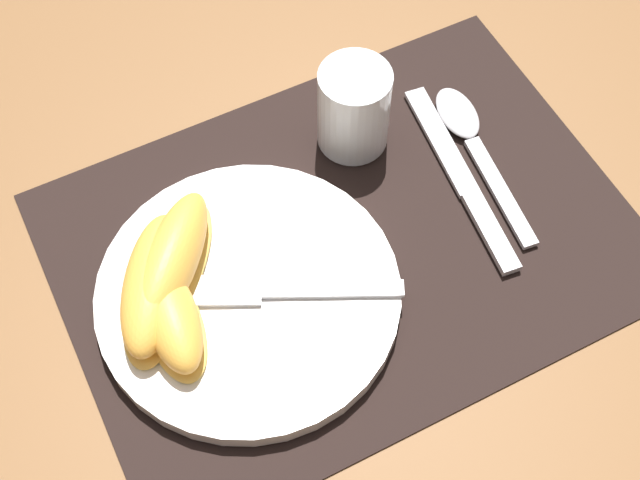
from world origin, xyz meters
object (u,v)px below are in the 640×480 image
at_px(plate, 248,295).
at_px(citrus_wedge_2, 171,317).
at_px(knife, 463,181).
at_px(citrus_wedge_0, 171,264).
at_px(fork, 271,290).
at_px(spoon, 469,133).
at_px(juice_glass, 354,112).
at_px(citrus_wedge_1, 155,286).

relative_size(plate, citrus_wedge_2, 2.25).
bearing_deg(knife, citrus_wedge_0, 175.73).
bearing_deg(knife, fork, -171.60).
bearing_deg(spoon, citrus_wedge_2, -168.60).
height_order(juice_glass, fork, juice_glass).
height_order(plate, citrus_wedge_1, citrus_wedge_1).
bearing_deg(fork, citrus_wedge_1, 155.34).
height_order(plate, fork, fork).
xyz_separation_m(fork, citrus_wedge_0, (-0.06, 0.05, 0.02)).
xyz_separation_m(juice_glass, citrus_wedge_1, (-0.22, -0.08, -0.00)).
bearing_deg(juice_glass, spoon, -26.13).
bearing_deg(knife, juice_glass, 125.98).
height_order(juice_glass, citrus_wedge_0, juice_glass).
bearing_deg(juice_glass, plate, -144.84).
bearing_deg(citrus_wedge_0, citrus_wedge_1, -149.03).
height_order(juice_glass, knife, juice_glass).
relative_size(knife, citrus_wedge_1, 1.49).
xyz_separation_m(citrus_wedge_0, citrus_wedge_2, (-0.02, -0.04, -0.00)).
relative_size(knife, spoon, 1.14).
bearing_deg(knife, citrus_wedge_2, -175.57).
bearing_deg(spoon, citrus_wedge_1, -174.01).
bearing_deg(juice_glass, citrus_wedge_0, -161.19).
distance_m(juice_glass, citrus_wedge_1, 0.23).
distance_m(plate, citrus_wedge_1, 0.08).
bearing_deg(citrus_wedge_0, spoon, 4.18).
xyz_separation_m(juice_glass, spoon, (0.09, -0.05, -0.03)).
xyz_separation_m(juice_glass, fork, (-0.13, -0.12, -0.02)).
distance_m(citrus_wedge_0, citrus_wedge_2, 0.04).
height_order(knife, spoon, spoon).
xyz_separation_m(plate, citrus_wedge_1, (-0.07, 0.03, 0.03)).
distance_m(plate, knife, 0.21).
bearing_deg(citrus_wedge_2, plate, 1.77).
bearing_deg(citrus_wedge_0, juice_glass, 18.81).
bearing_deg(citrus_wedge_2, knife, 4.43).
height_order(knife, citrus_wedge_2, citrus_wedge_2).
xyz_separation_m(plate, fork, (0.02, -0.01, 0.01)).
relative_size(plate, knife, 1.20).
relative_size(plate, citrus_wedge_1, 1.78).
height_order(knife, citrus_wedge_0, citrus_wedge_0).
relative_size(knife, fork, 1.19).
distance_m(juice_glass, citrus_wedge_0, 0.21).
relative_size(fork, citrus_wedge_0, 1.32).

